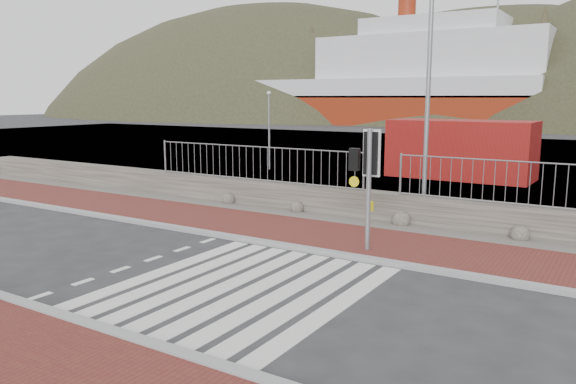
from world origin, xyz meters
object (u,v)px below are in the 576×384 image
Objects in this scene: ferry at (387,86)px; streetlight at (434,73)px; shipping_container at (461,149)px; traffic_signal_far at (368,164)px.

ferry is 65.12m from streetlight.
shipping_container is at bearing -64.19° from ferry.
shipping_container is (-1.58, 14.33, -0.85)m from traffic_signal_far.
streetlight is (25.81, -59.77, -0.84)m from ferry.
shipping_container is (-1.70, 9.92, -3.15)m from streetlight.
ferry is 69.21m from traffic_signal_far.
traffic_signal_far is at bearing -102.25° from streetlight.
streetlight is 10.55m from shipping_container.
traffic_signal_far is 14.44m from shipping_container.
streetlight is at bearing -78.67° from shipping_container.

